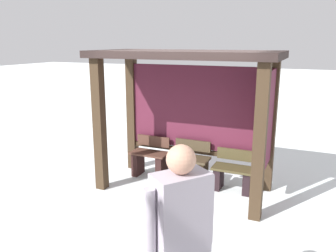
# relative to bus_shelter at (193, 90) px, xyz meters

# --- Properties ---
(ground_plane) EXTENTS (60.00, 60.00, 0.00)m
(ground_plane) POSITION_rel_bus_shelter_xyz_m (-0.09, -0.16, -1.74)
(ground_plane) COLOR white
(bus_shelter) EXTENTS (3.05, 1.49, 2.40)m
(bus_shelter) POSITION_rel_bus_shelter_xyz_m (0.00, 0.00, 0.00)
(bus_shelter) COLOR #3C2B1C
(bus_shelter) RESTS_ON ground
(bench_left_inside) EXTENTS (0.71, 0.38, 0.77)m
(bench_left_inside) POSITION_rel_bus_shelter_xyz_m (-0.90, 0.12, -1.42)
(bench_left_inside) COLOR #513227
(bench_left_inside) RESTS_ON ground
(bench_center_inside) EXTENTS (0.71, 0.40, 0.78)m
(bench_center_inside) POSITION_rel_bus_shelter_xyz_m (-0.09, 0.12, -1.41)
(bench_center_inside) COLOR #443725
(bench_center_inside) RESTS_ON ground
(bench_right_inside) EXTENTS (0.71, 0.38, 0.71)m
(bench_right_inside) POSITION_rel_bus_shelter_xyz_m (0.73, 0.12, -1.45)
(bench_right_inside) COLOR #483F24
(bench_right_inside) RESTS_ON ground
(person_walking) EXTENTS (0.48, 0.56, 1.77)m
(person_walking) POSITION_rel_bus_shelter_xyz_m (1.02, -3.12, -0.69)
(person_walking) COLOR #B4A9B8
(person_walking) RESTS_ON ground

